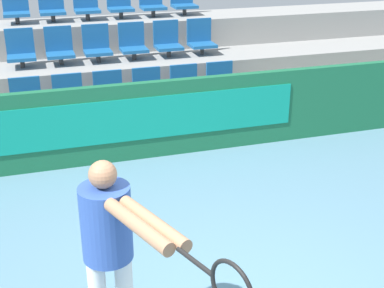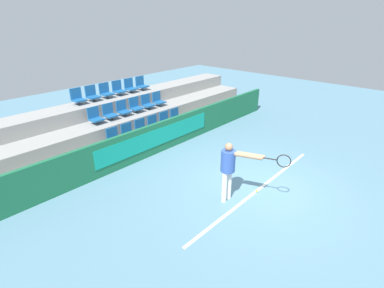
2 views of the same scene
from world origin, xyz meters
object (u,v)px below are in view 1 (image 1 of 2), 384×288
stadium_chair_9 (133,43)px  stadium_chair_16 (152,2)px  stadium_chair_11 (201,39)px  stadium_chair_0 (27,102)px  stadium_chair_12 (16,8)px  stadium_chair_1 (69,98)px  stadium_chair_13 (52,6)px  stadium_chair_3 (148,90)px  stadium_chair_17 (183,1)px  stadium_chair_5 (221,84)px  stadium_chair_10 (167,41)px  stadium_chair_6 (21,51)px  stadium_chair_2 (109,94)px  tennis_player (113,243)px  stadium_chair_14 (86,5)px  stadium_chair_4 (186,87)px  stadium_chair_8 (97,46)px  stadium_chair_7 (60,48)px  stadium_chair_15 (120,3)px

stadium_chair_9 → stadium_chair_16: size_ratio=1.00×
stadium_chair_11 → stadium_chair_16: (-0.57, 1.00, 0.48)m
stadium_chair_0 → stadium_chair_12: size_ratio=1.00×
stadium_chair_1 → stadium_chair_13: stadium_chair_13 is taller
stadium_chair_3 → stadium_chair_16: bearing=74.1°
stadium_chair_17 → stadium_chair_5: bearing=-90.0°
stadium_chair_12 → stadium_chair_10: bearing=-23.7°
stadium_chair_9 → stadium_chair_16: stadium_chair_16 is taller
stadium_chair_6 → stadium_chair_2: bearing=-41.3°
stadium_chair_0 → stadium_chair_13: (0.57, 2.00, 0.97)m
stadium_chair_10 → tennis_player: size_ratio=0.35×
stadium_chair_9 → stadium_chair_5: bearing=-41.3°
stadium_chair_6 → stadium_chair_9: size_ratio=1.00×
stadium_chair_14 → stadium_chair_2: bearing=-90.0°
stadium_chair_4 → stadium_chair_12: stadium_chair_12 is taller
stadium_chair_2 → stadium_chair_13: 2.30m
tennis_player → stadium_chair_0: bearing=76.2°
stadium_chair_10 → stadium_chair_12: bearing=156.3°
stadium_chair_5 → stadium_chair_17: bearing=90.0°
stadium_chair_12 → stadium_chair_5: bearing=-35.1°
stadium_chair_3 → stadium_chair_12: size_ratio=1.00×
stadium_chair_6 → stadium_chair_12: bearing=90.0°
stadium_chair_0 → stadium_chair_2: (1.14, 0.00, 0.00)m
stadium_chair_3 → tennis_player: 4.39m
stadium_chair_8 → stadium_chair_17: 2.04m
stadium_chair_13 → stadium_chair_5: bearing=-41.3°
stadium_chair_12 → stadium_chair_2: bearing=-60.4°
stadium_chair_4 → stadium_chair_12: size_ratio=1.00×
stadium_chair_7 → tennis_player: 5.21m
stadium_chair_5 → tennis_player: size_ratio=0.35×
tennis_player → stadium_chair_7: bearing=68.7°
stadium_chair_11 → stadium_chair_16: stadium_chair_16 is taller
stadium_chair_0 → stadium_chair_10: stadium_chair_10 is taller
stadium_chair_1 → stadium_chair_10: (1.71, 1.00, 0.48)m
stadium_chair_14 → stadium_chair_15: 0.57m
stadium_chair_11 → stadium_chair_17: stadium_chair_17 is taller
stadium_chair_11 → stadium_chair_15: (-1.14, 1.00, 0.48)m
stadium_chair_2 → stadium_chair_17: 2.80m
stadium_chair_7 → stadium_chair_8: bearing=0.0°
tennis_player → stadium_chair_3: bearing=53.4°
stadium_chair_12 → stadium_chair_16: 2.28m
stadium_chair_0 → stadium_chair_6: stadium_chair_6 is taller
stadium_chair_7 → stadium_chair_17: bearing=23.7°
stadium_chair_4 → stadium_chair_14: 2.50m
stadium_chair_3 → stadium_chair_5: 1.14m
stadium_chair_17 → stadium_chair_10: bearing=-119.6°
stadium_chair_10 → tennis_player: 5.51m
stadium_chair_9 → stadium_chair_16: 1.25m
stadium_chair_17 → stadium_chair_1: bearing=-138.7°
stadium_chair_9 → stadium_chair_13: bearing=138.7°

